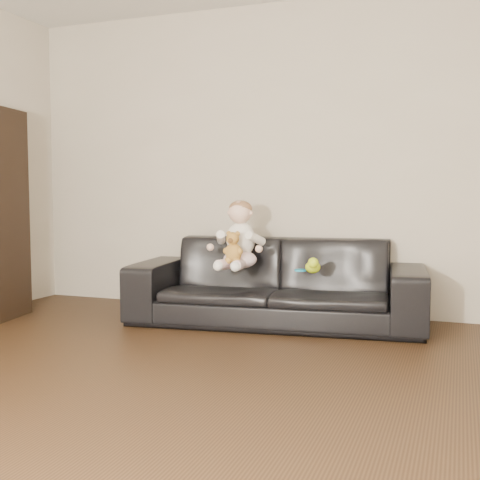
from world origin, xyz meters
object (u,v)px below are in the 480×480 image
at_px(sofa, 276,281).
at_px(toy_rattle, 313,268).
at_px(toy_green, 313,267).
at_px(baby, 239,239).
at_px(teddy_bear, 233,247).
at_px(toy_blue_disc, 300,270).

height_order(sofa, toy_rattle, sofa).
xyz_separation_m(toy_green, toy_rattle, (-0.02, 0.07, -0.01)).
xyz_separation_m(baby, teddy_bear, (0.01, -0.16, -0.05)).
height_order(baby, toy_green, baby).
bearing_deg(teddy_bear, toy_rattle, 6.34).
height_order(toy_green, toy_blue_disc, toy_green).
bearing_deg(toy_green, sofa, 149.70).
bearing_deg(toy_green, teddy_bear, -171.56).
bearing_deg(toy_green, toy_blue_disc, 141.36).
xyz_separation_m(sofa, baby, (-0.26, -0.12, 0.33)).
height_order(teddy_bear, toy_rattle, teddy_bear).
height_order(sofa, teddy_bear, teddy_bear).
bearing_deg(toy_rattle, toy_green, -76.25).
xyz_separation_m(sofa, toy_green, (0.33, -0.19, 0.15)).
distance_m(sofa, teddy_bear, 0.47).
bearing_deg(toy_blue_disc, sofa, 154.82).
relative_size(sofa, toy_blue_disc, 25.23).
height_order(baby, toy_blue_disc, baby).
xyz_separation_m(baby, toy_rattle, (0.58, -0.01, -0.20)).
xyz_separation_m(teddy_bear, toy_blue_disc, (0.47, 0.18, -0.17)).
distance_m(baby, toy_rattle, 0.61).
bearing_deg(sofa, teddy_bear, -138.19).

